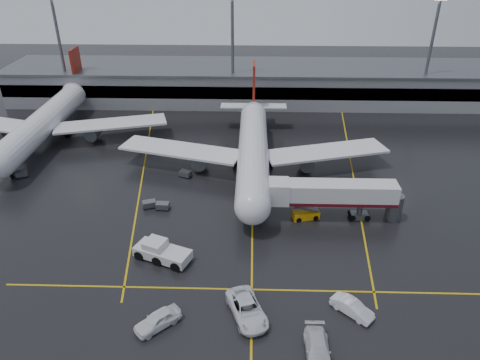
{
  "coord_description": "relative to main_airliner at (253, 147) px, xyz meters",
  "views": [
    {
      "loc": [
        -0.21,
        -63.21,
        37.91
      ],
      "look_at": [
        -2.0,
        -2.0,
        4.0
      ],
      "focal_mm": 33.82,
      "sensor_mm": 36.0,
      "label": 1
    }
  ],
  "objects": [
    {
      "name": "terminal",
      "position": [
        0.0,
        38.23,
        0.11
      ],
      "size": [
        122.0,
        19.0,
        8.6
      ],
      "color": "gray",
      "rests_on": "ground"
    },
    {
      "name": "light_mast_right",
      "position": [
        40.0,
        32.3,
        10.27
      ],
      "size": [
        3.0,
        1.2,
        25.45
      ],
      "color": "#595B60",
      "rests_on": "ground"
    },
    {
      "name": "service_van_b",
      "position": [
        6.7,
        -41.09,
        -3.33
      ],
      "size": [
        2.5,
        6.1,
        1.77
      ],
      "primitive_type": "imported",
      "rotation": [
        0.0,
        0.0,
        0.0
      ],
      "color": "silver",
      "rests_on": "ground"
    },
    {
      "name": "baggage_cart_e",
      "position": [
        -40.54,
        -4.39,
        -3.58
      ],
      "size": [
        2.36,
        2.0,
        1.12
      ],
      "color": "#595B60",
      "rests_on": "ground"
    },
    {
      "name": "light_mast_mid",
      "position": [
        -5.0,
        32.3,
        10.27
      ],
      "size": [
        3.0,
        1.2,
        25.45
      ],
      "color": "#595B60",
      "rests_on": "ground"
    },
    {
      "name": "service_van_d",
      "position": [
        -10.19,
        -37.71,
        -3.3
      ],
      "size": [
        5.39,
        5.16,
        1.82
      ],
      "primitive_type": "imported",
      "rotation": [
        0.0,
        0.0,
        -0.84
      ],
      "color": "white",
      "rests_on": "ground"
    },
    {
      "name": "jet_bridge",
      "position": [
        11.87,
        -15.7,
        -0.28
      ],
      "size": [
        19.9,
        3.4,
        6.05
      ],
      "color": "silver",
      "rests_on": "ground"
    },
    {
      "name": "apron_line_right",
      "position": [
        18.0,
        0.3,
        -4.2
      ],
      "size": [
        7.57,
        69.64,
        0.02
      ],
      "primitive_type": "cube",
      "rotation": [
        0.0,
        0.0,
        -0.1
      ],
      "color": "gold",
      "rests_on": "ground"
    },
    {
      "name": "apron_line_centre",
      "position": [
        0.0,
        -9.7,
        -4.2
      ],
      "size": [
        0.25,
        90.0,
        0.02
      ],
      "primitive_type": "cube",
      "color": "gold",
      "rests_on": "ground"
    },
    {
      "name": "baggage_cart_b",
      "position": [
        -16.08,
        -13.68,
        -3.58
      ],
      "size": [
        2.33,
        1.91,
        1.12
      ],
      "color": "#595B60",
      "rests_on": "ground"
    },
    {
      "name": "main_airliner",
      "position": [
        0.0,
        0.0,
        0.0
      ],
      "size": [
        48.8,
        45.6,
        14.1
      ],
      "color": "silver",
      "rests_on": "ground"
    },
    {
      "name": "second_airliner",
      "position": [
        -42.0,
        12.0,
        0.0
      ],
      "size": [
        48.8,
        45.6,
        14.1
      ],
      "color": "silver",
      "rests_on": "ground"
    },
    {
      "name": "ground",
      "position": [
        0.0,
        -9.7,
        -4.21
      ],
      "size": [
        220.0,
        220.0,
        0.0
      ],
      "primitive_type": "plane",
      "color": "black",
      "rests_on": "ground"
    },
    {
      "name": "apron_line_stop",
      "position": [
        0.0,
        -31.7,
        -4.2
      ],
      "size": [
        60.0,
        0.25,
        0.02
      ],
      "primitive_type": "cube",
      "color": "gold",
      "rests_on": "ground"
    },
    {
      "name": "baggage_cart_a",
      "position": [
        -13.91,
        -14.15,
        -3.58
      ],
      "size": [
        2.04,
        1.36,
        1.12
      ],
      "color": "#595B60",
      "rests_on": "ground"
    },
    {
      "name": "service_van_c",
      "position": [
        11.29,
        -35.17,
        -3.38
      ],
      "size": [
        4.86,
        4.71,
        1.65
      ],
      "primitive_type": "imported",
      "rotation": [
        0.0,
        0.0,
        0.82
      ],
      "color": "white",
      "rests_on": "ground"
    },
    {
      "name": "light_mast_left",
      "position": [
        -45.0,
        32.3,
        10.27
      ],
      "size": [
        3.0,
        1.2,
        25.45
      ],
      "color": "#595B60",
      "rests_on": "ground"
    },
    {
      "name": "baggage_cart_d",
      "position": [
        -45.49,
        1.63,
        -3.58
      ],
      "size": [
        2.18,
        1.6,
        1.12
      ],
      "color": "#595B60",
      "rests_on": "ground"
    },
    {
      "name": "pushback_tractor",
      "position": [
        -11.9,
        -26.13,
        -3.15
      ],
      "size": [
        8.03,
        5.6,
        2.66
      ],
      "color": "silver",
      "rests_on": "ground"
    },
    {
      "name": "belt_loader",
      "position": [
        7.97,
        -16.0,
        -3.59
      ],
      "size": [
        4.22,
        2.61,
        2.5
      ],
      "color": "orange",
      "rests_on": "ground"
    },
    {
      "name": "baggage_cart_c",
      "position": [
        -11.82,
        -3.53,
        -3.58
      ],
      "size": [
        2.35,
        1.99,
        1.12
      ],
      "color": "#595B60",
      "rests_on": "ground"
    },
    {
      "name": "service_van_a",
      "position": [
        -0.51,
        -35.92,
        -3.23
      ],
      "size": [
        5.49,
        7.76,
        1.97
      ],
      "primitive_type": "imported",
      "rotation": [
        0.0,
        0.0,
        0.35
      ],
      "color": "white",
      "rests_on": "ground"
    },
    {
      "name": "apron_line_left",
      "position": [
        -20.0,
        0.3,
        -4.2
      ],
      "size": [
        9.99,
        69.35,
        0.02
      ],
      "primitive_type": "cube",
      "rotation": [
        0.0,
        0.0,
        0.14
      ],
      "color": "gold",
      "rests_on": "ground"
    }
  ]
}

